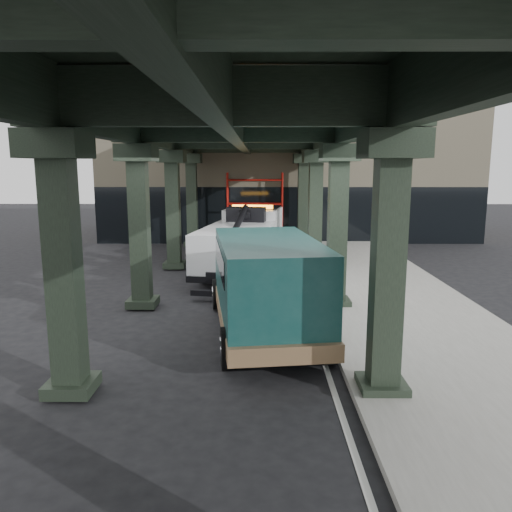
{
  "coord_description": "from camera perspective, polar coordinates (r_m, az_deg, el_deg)",
  "views": [
    {
      "loc": [
        0.22,
        -13.03,
        4.37
      ],
      "look_at": [
        0.14,
        1.7,
        1.7
      ],
      "focal_mm": 35.0,
      "sensor_mm": 36.0,
      "label": 1
    }
  ],
  "objects": [
    {
      "name": "viaduct",
      "position": [
        15.08,
        -2.1,
        14.42
      ],
      "size": [
        7.4,
        32.0,
        6.4
      ],
      "color": "black",
      "rests_on": "ground"
    },
    {
      "name": "towed_van",
      "position": [
        12.8,
        1.11,
        -3.18
      ],
      "size": [
        3.24,
        6.63,
        2.59
      ],
      "rotation": [
        0.0,
        0.0,
        0.13
      ],
      "color": "#113F3D",
      "rests_on": "ground"
    },
    {
      "name": "building",
      "position": [
        33.08,
        3.46,
        9.62
      ],
      "size": [
        22.0,
        10.0,
        8.0
      ],
      "primitive_type": "cube",
      "color": "#C6B793",
      "rests_on": "ground"
    },
    {
      "name": "lane_stripe",
      "position": [
        15.72,
        5.74,
        -5.89
      ],
      "size": [
        0.12,
        38.0,
        0.01
      ],
      "primitive_type": "cube",
      "color": "silver",
      "rests_on": "ground"
    },
    {
      "name": "scaffolding",
      "position": [
        27.77,
        -0.13,
        5.61
      ],
      "size": [
        3.08,
        0.88,
        4.0
      ],
      "color": "#AE150D",
      "rests_on": "ground"
    },
    {
      "name": "ground",
      "position": [
        13.75,
        -0.62,
        -8.26
      ],
      "size": [
        90.0,
        90.0,
        0.0
      ],
      "primitive_type": "plane",
      "color": "black",
      "rests_on": "ground"
    },
    {
      "name": "tow_truck",
      "position": [
        20.77,
        -1.3,
        1.93
      ],
      "size": [
        3.63,
        8.72,
        2.78
      ],
      "rotation": [
        0.0,
        0.0,
        -0.17
      ],
      "color": "black",
      "rests_on": "ground"
    },
    {
      "name": "sidewalk",
      "position": [
        16.21,
        15.7,
        -5.49
      ],
      "size": [
        5.0,
        40.0,
        0.15
      ],
      "primitive_type": "cube",
      "color": "gray",
      "rests_on": "ground"
    }
  ]
}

